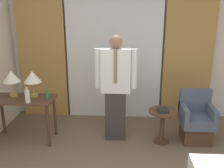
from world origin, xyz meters
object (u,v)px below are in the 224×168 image
Objects in this scene: table_lamp_right at (32,77)px; book at (163,110)px; desk at (23,106)px; person at (116,86)px; armchair at (196,121)px; side_table at (162,121)px; table_lamp_left at (11,77)px; bottle_by_lamp at (47,95)px; bottle_near_edge at (27,96)px.

book is at bearing -1.50° from table_lamp_right.
person is at bearing 4.92° from desk.
armchair is 4.07× the size of book.
table_lamp_right is at bearing 178.74° from side_table.
armchair is (2.74, 0.07, -0.75)m from table_lamp_right.
table_lamp_left is at bearing 178.71° from book.
bottle_by_lamp is 1.90m from book.
bottle_near_edge is at bearing -37.85° from table_lamp_left.
table_lamp_right reaches higher than bottle_by_lamp.
bottle_near_edge is 1.41m from person.
table_lamp_left is 3.19m from armchair.
person is 0.98m from side_table.
person is at bearing 173.04° from book.
side_table is at bearing -1.09° from table_lamp_left.
book is at bearing -129.51° from side_table.
table_lamp_left is 0.36m from table_lamp_right.
table_lamp_left reaches higher than bottle_near_edge.
person is at bearing -178.65° from armchair.
desk is 1.85× the size of side_table.
table_lamp_right is 2.09× the size of book.
desk is at bearing -175.08° from person.
table_lamp_right is (0.36, 0.00, 0.00)m from table_lamp_left.
armchair is 0.60m from side_table.
armchair is at bearing 7.18° from bottle_near_edge.
armchair is (2.92, 0.17, -0.29)m from desk.
side_table is at bearing -168.52° from armchair.
armchair is at bearing 1.48° from table_lamp_right.
table_lamp_right reaches higher than desk.
desk is 0.51m from table_lamp_right.
desk is 4.20× the size of bottle_near_edge.
person reaches higher than desk.
bottle_near_edge is at bearing -174.00° from side_table.
book is at bearing -6.96° from person.
table_lamp_left is 0.51× the size of armchair.
armchair is at bearing 3.25° from desk.
table_lamp_left is (-0.18, 0.09, 0.47)m from desk.
table_lamp_left is 0.50m from bottle_near_edge.
armchair is (3.10, 0.07, -0.75)m from table_lamp_left.
table_lamp_right is 1.38m from person.
table_lamp_left is 1.74× the size of bottle_near_edge.
bottle_by_lamp is (0.45, -0.04, 0.21)m from desk.
bottle_by_lamp is at bearing -5.65° from desk.
bottle_by_lamp is at bearing -27.19° from table_lamp_right.
person is 2.07× the size of armchair.
desk is at bearing -179.06° from book.
side_table is at bearing 50.49° from book.
table_lamp_right is 0.36m from bottle_near_edge.
bottle_near_edge reaches higher than armchair.
bottle_by_lamp reaches higher than side_table.
desk is at bearing -28.09° from table_lamp_left.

